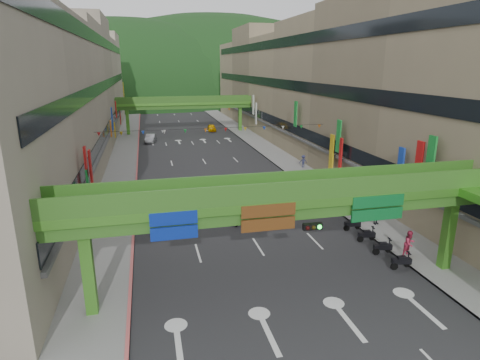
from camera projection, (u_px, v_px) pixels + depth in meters
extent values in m
plane|color=black|center=(328.00, 357.00, 18.55)|extent=(320.00, 320.00, 0.00)
cube|color=#28282B|center=(195.00, 148.00, 65.32)|extent=(18.00, 140.00, 0.02)
cube|color=gray|center=(126.00, 150.00, 62.90)|extent=(4.00, 140.00, 0.15)
cube|color=gray|center=(260.00, 144.00, 67.71)|extent=(4.00, 140.00, 0.15)
cube|color=#CC5959|center=(138.00, 150.00, 63.31)|extent=(0.20, 140.00, 0.18)
cube|color=gray|center=(249.00, 145.00, 67.29)|extent=(0.20, 140.00, 0.18)
cube|color=#9E937F|center=(64.00, 90.00, 58.53)|extent=(12.00, 95.00, 19.00)
cube|color=black|center=(110.00, 125.00, 61.33)|extent=(0.08, 90.25, 1.40)
cube|color=black|center=(107.00, 84.00, 59.66)|extent=(0.08, 90.25, 1.40)
cube|color=black|center=(103.00, 42.00, 58.00)|extent=(0.08, 90.25, 1.40)
cube|color=gray|center=(307.00, 87.00, 66.84)|extent=(12.00, 95.00, 19.00)
cube|color=black|center=(272.00, 119.00, 66.99)|extent=(0.08, 90.25, 1.40)
cube|color=black|center=(273.00, 83.00, 65.33)|extent=(0.08, 90.25, 1.40)
cube|color=black|center=(273.00, 44.00, 63.66)|extent=(0.08, 90.25, 1.40)
cube|color=#4C9E2D|center=(288.00, 199.00, 22.57)|extent=(28.00, 2.20, 0.50)
cube|color=#387223|center=(288.00, 209.00, 22.73)|extent=(28.00, 1.76, 0.70)
cube|color=#4C9E2D|center=(89.00, 275.00, 21.09)|extent=(0.60, 0.60, 4.80)
cube|color=#4C9E2D|center=(448.00, 236.00, 25.90)|extent=(0.60, 0.60, 4.80)
cube|color=#387223|center=(296.00, 191.00, 21.37)|extent=(28.00, 0.12, 1.10)
cube|color=#387223|center=(283.00, 181.00, 23.32)|extent=(28.00, 0.12, 1.10)
cube|color=navy|center=(174.00, 227.00, 20.30)|extent=(2.40, 0.12, 1.50)
cube|color=#593314|center=(268.00, 218.00, 21.40)|extent=(3.00, 0.12, 1.50)
cube|color=#0C5926|center=(378.00, 209.00, 22.82)|extent=(3.20, 0.12, 1.50)
cube|color=black|center=(313.00, 226.00, 21.98)|extent=(1.10, 0.28, 0.35)
cube|color=#4C9E2D|center=(185.00, 104.00, 77.76)|extent=(28.00, 2.20, 0.50)
cube|color=#387223|center=(185.00, 107.00, 77.93)|extent=(28.00, 1.76, 0.70)
cube|color=#4C9E2D|center=(128.00, 123.00, 76.29)|extent=(0.60, 0.60, 4.80)
cube|color=#4C9E2D|center=(240.00, 119.00, 81.10)|extent=(0.60, 0.60, 4.80)
cube|color=#387223|center=(185.00, 100.00, 76.57)|extent=(28.00, 0.12, 1.10)
cube|color=#387223|center=(184.00, 99.00, 78.51)|extent=(28.00, 0.12, 1.10)
ellipsoid|color=#1C4419|center=(126.00, 97.00, 164.95)|extent=(168.00, 140.00, 112.00)
ellipsoid|color=#1C4419|center=(214.00, 93.00, 192.40)|extent=(208.00, 176.00, 128.00)
cylinder|color=black|center=(216.00, 128.00, 44.89)|extent=(26.00, 0.03, 0.03)
cone|color=red|center=(99.00, 134.00, 42.23)|extent=(0.36, 0.36, 0.40)
cone|color=gold|center=(121.00, 134.00, 42.73)|extent=(0.36, 0.36, 0.40)
cone|color=#193FB2|center=(143.00, 133.00, 43.22)|extent=(0.36, 0.36, 0.40)
cone|color=silver|center=(164.00, 132.00, 43.72)|extent=(0.36, 0.36, 0.40)
cone|color=#198C33|center=(185.00, 131.00, 44.22)|extent=(0.36, 0.36, 0.40)
cone|color=orange|center=(206.00, 131.00, 44.72)|extent=(0.36, 0.36, 0.40)
cone|color=red|center=(226.00, 130.00, 45.21)|extent=(0.36, 0.36, 0.40)
cone|color=gold|center=(245.00, 129.00, 45.71)|extent=(0.36, 0.36, 0.40)
cone|color=#193FB2|center=(264.00, 128.00, 46.21)|extent=(0.36, 0.36, 0.40)
cone|color=silver|center=(283.00, 128.00, 46.70)|extent=(0.36, 0.36, 0.40)
cone|color=#198C33|center=(301.00, 127.00, 47.20)|extent=(0.36, 0.36, 0.40)
cone|color=orange|center=(319.00, 126.00, 47.70)|extent=(0.36, 0.36, 0.40)
cube|color=black|center=(258.00, 220.00, 33.46)|extent=(0.55, 1.34, 0.35)
cube|color=black|center=(258.00, 217.00, 33.39)|extent=(0.38, 0.59, 0.18)
cube|color=black|center=(256.00, 212.00, 33.81)|extent=(0.55, 0.14, 0.06)
cylinder|color=black|center=(255.00, 221.00, 34.03)|extent=(0.18, 0.51, 0.50)
cylinder|color=black|center=(261.00, 226.00, 33.05)|extent=(0.18, 0.51, 0.50)
imported|color=#4B5A64|center=(258.00, 212.00, 33.26)|extent=(0.74, 0.55, 1.87)
cube|color=black|center=(249.00, 191.00, 41.04)|extent=(0.61, 1.34, 0.35)
cube|color=black|center=(249.00, 189.00, 40.97)|extent=(0.41, 0.60, 0.18)
cube|color=black|center=(249.00, 185.00, 41.43)|extent=(0.55, 0.17, 0.06)
cylinder|color=black|center=(249.00, 192.00, 41.66)|extent=(0.20, 0.51, 0.50)
cylinder|color=black|center=(249.00, 196.00, 40.60)|extent=(0.20, 0.51, 0.50)
imported|color=maroon|center=(249.00, 186.00, 40.89)|extent=(0.84, 0.72, 1.52)
cube|color=#96949C|center=(153.00, 224.00, 32.66)|extent=(0.66, 1.35, 0.35)
cube|color=#96949C|center=(153.00, 221.00, 32.59)|extent=(0.43, 0.61, 0.18)
cube|color=#96949C|center=(155.00, 216.00, 33.05)|extent=(0.55, 0.19, 0.06)
cylinder|color=black|center=(155.00, 225.00, 33.27)|extent=(0.22, 0.51, 0.50)
cylinder|color=black|center=(152.00, 230.00, 32.22)|extent=(0.22, 0.51, 0.50)
imported|color=#272A3D|center=(153.00, 218.00, 32.51)|extent=(0.93, 0.57, 1.49)
cube|color=#871702|center=(235.00, 218.00, 33.89)|extent=(0.37, 1.31, 0.35)
cube|color=#871702|center=(235.00, 215.00, 33.82)|extent=(0.31, 0.56, 0.18)
cube|color=#871702|center=(233.00, 210.00, 34.27)|extent=(0.55, 0.07, 0.06)
cylinder|color=black|center=(233.00, 219.00, 34.49)|extent=(0.11, 0.50, 0.50)
cylinder|color=black|center=(236.00, 224.00, 33.45)|extent=(0.11, 0.50, 0.50)
imported|color=#44434B|center=(235.00, 211.00, 33.71)|extent=(0.82, 0.55, 1.67)
cube|color=black|center=(401.00, 261.00, 26.49)|extent=(1.33, 0.52, 0.35)
cube|color=black|center=(402.00, 258.00, 26.42)|extent=(0.58, 0.37, 0.18)
cube|color=black|center=(409.00, 253.00, 26.54)|extent=(0.13, 0.55, 0.06)
cylinder|color=black|center=(407.00, 264.00, 26.76)|extent=(0.51, 0.16, 0.50)
cylinder|color=black|center=(394.00, 266.00, 26.39)|extent=(0.51, 0.16, 0.50)
cube|color=black|center=(383.00, 247.00, 28.55)|extent=(1.33, 0.52, 0.35)
cube|color=black|center=(383.00, 244.00, 28.48)|extent=(0.58, 0.37, 0.18)
cube|color=black|center=(390.00, 239.00, 28.60)|extent=(0.13, 0.55, 0.06)
cylinder|color=black|center=(389.00, 249.00, 28.82)|extent=(0.51, 0.16, 0.50)
cylinder|color=black|center=(376.00, 252.00, 28.44)|extent=(0.51, 0.16, 0.50)
cube|color=black|center=(367.00, 235.00, 30.61)|extent=(1.33, 0.52, 0.35)
cube|color=black|center=(367.00, 232.00, 30.54)|extent=(0.58, 0.37, 0.18)
cube|color=black|center=(373.00, 227.00, 30.65)|extent=(0.13, 0.55, 0.06)
cylinder|color=black|center=(372.00, 237.00, 30.88)|extent=(0.51, 0.16, 0.50)
cylinder|color=black|center=(360.00, 239.00, 30.50)|extent=(0.51, 0.16, 0.50)
cube|color=black|center=(352.00, 224.00, 32.66)|extent=(1.33, 0.52, 0.35)
cube|color=black|center=(353.00, 221.00, 32.59)|extent=(0.58, 0.37, 0.18)
cube|color=black|center=(359.00, 217.00, 32.71)|extent=(0.13, 0.55, 0.06)
cylinder|color=black|center=(358.00, 226.00, 32.93)|extent=(0.51, 0.16, 0.50)
cylinder|color=black|center=(347.00, 228.00, 32.56)|extent=(0.51, 0.16, 0.50)
imported|color=gray|center=(151.00, 138.00, 69.40)|extent=(2.20, 4.56, 1.44)
imported|color=#F8B900|center=(212.00, 128.00, 81.41)|extent=(1.86, 4.04, 1.34)
imported|color=#BB2B4B|center=(409.00, 245.00, 27.92)|extent=(1.06, 0.92, 1.85)
imported|color=black|center=(376.00, 216.00, 33.53)|extent=(1.03, 0.56, 1.67)
imported|color=#282C4D|center=(303.00, 162.00, 52.07)|extent=(0.83, 0.62, 1.61)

